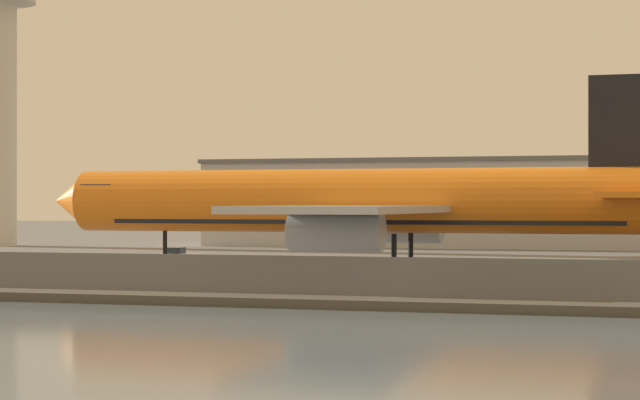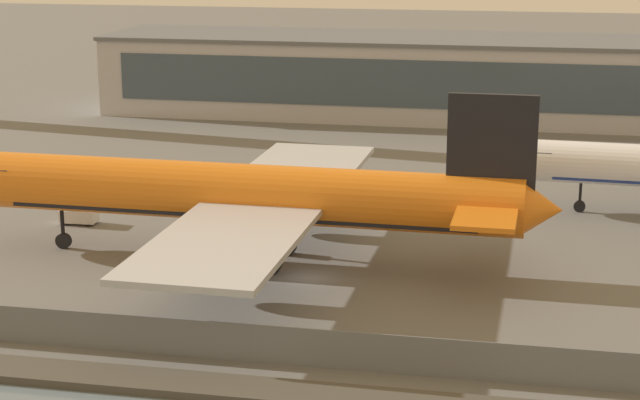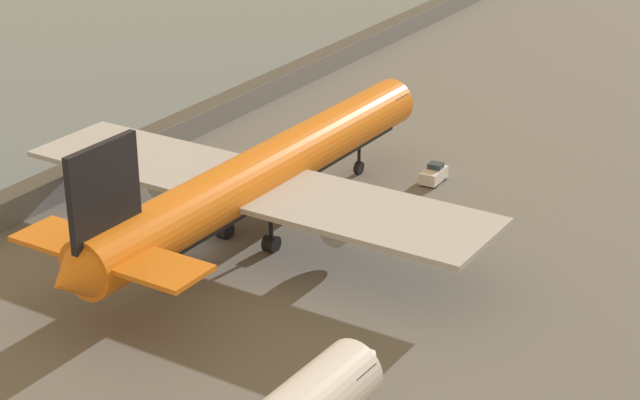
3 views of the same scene
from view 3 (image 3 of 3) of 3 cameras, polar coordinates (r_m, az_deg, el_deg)
The scene contains 5 objects.
ground_plane at distance 88.14m, azimuth -6.59°, elevation -2.56°, with size 500.00×500.00×0.00m, color #66635E.
shoreline_seawall at distance 100.98m, azimuth -15.88°, elevation 0.30°, with size 320.00×3.00×0.50m.
perimeter_fence at distance 97.54m, azimuth -14.11°, elevation 0.28°, with size 280.00×0.10×2.43m.
cargo_jet_orange at distance 88.03m, azimuth -3.09°, elevation 1.33°, with size 48.76×41.71×13.94m.
baggage_tug at distance 100.66m, azimuth 6.09°, elevation 1.37°, with size 3.25×1.70×1.80m.
Camera 3 is at (62.05, 49.44, 38.39)m, focal length 60.00 mm.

